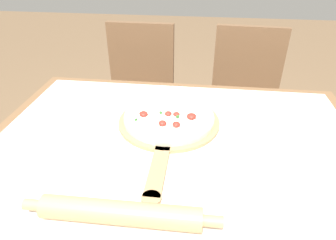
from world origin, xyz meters
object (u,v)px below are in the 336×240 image
pizza_peel (168,125)px  chair_left (140,91)px  rolling_pin (121,213)px  chair_right (244,97)px  pizza (169,117)px

pizza_peel → chair_left: chair_left is taller
rolling_pin → pizza_peel: bearing=82.1°
chair_right → pizza: bearing=-113.3°
chair_left → chair_right: 0.61m
rolling_pin → chair_left: size_ratio=0.51×
pizza → rolling_pin: bearing=-97.5°
pizza_peel → rolling_pin: rolling_pin is taller
pizza → rolling_pin: (-0.06, -0.43, 0.00)m
pizza → chair_left: chair_left is taller
pizza_peel → chair_left: (-0.26, 0.71, -0.23)m
pizza → pizza_peel: bearing=-90.3°
chair_left → chair_right: (0.61, -0.00, 0.00)m
chair_left → pizza_peel: bearing=-69.6°
pizza_peel → pizza: 0.03m
pizza_peel → chair_right: 0.82m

